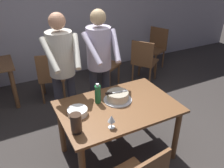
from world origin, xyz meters
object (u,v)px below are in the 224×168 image
hurricane_lamp (76,123)px  plate_stack (78,112)px  person_standing_beside (62,65)px  background_chair_2 (103,61)px  wine_glass_near (111,119)px  cake_on_platter (118,97)px  cake_knife (112,93)px  main_dining_table (118,114)px  background_chair_0 (52,75)px  background_chair_3 (144,60)px  water_bottle (98,94)px  person_cutting_cake (99,59)px  background_chair_1 (155,47)px

hurricane_lamp → plate_stack: bearing=68.8°
person_standing_beside → background_chair_2: person_standing_beside is taller
wine_glass_near → person_standing_beside: 1.04m
background_chair_2 → hurricane_lamp: bearing=-121.0°
cake_on_platter → cake_knife: 0.10m
main_dining_table → background_chair_0: (-0.38, 1.70, -0.14)m
main_dining_table → cake_knife: cake_knife is taller
cake_knife → background_chair_3: size_ratio=0.30×
wine_glass_near → background_chair_3: (1.66, 1.84, -0.36)m
cake_knife → hurricane_lamp: size_ratio=1.29×
wine_glass_near → water_bottle: (0.07, 0.48, 0.01)m
hurricane_lamp → person_standing_beside: (0.15, 0.91, 0.22)m
plate_stack → background_chair_2: bearing=57.7°
plate_stack → background_chair_0: size_ratio=0.24×
hurricane_lamp → background_chair_0: size_ratio=0.23×
wine_glass_near → background_chair_3: bearing=48.0°
main_dining_table → person_cutting_cake: 0.80m
background_chair_2 → plate_stack: bearing=-122.3°
main_dining_table → cake_on_platter: size_ratio=3.98×
cake_knife → person_standing_beside: (-0.41, 0.57, 0.21)m
person_standing_beside → background_chair_0: 1.17m
cake_on_platter → water_bottle: water_bottle is taller
plate_stack → hurricane_lamp: 0.30m
person_standing_beside → background_chair_0: bearing=87.2°
water_bottle → hurricane_lamp: water_bottle is taller
plate_stack → background_chair_2: (1.14, 1.79, -0.29)m
person_standing_beside → background_chair_0: (0.05, 1.01, -0.58)m
plate_stack → cake_knife: bearing=8.2°
background_chair_3 → background_chair_1: bearing=38.9°
wine_glass_near → person_standing_beside: person_standing_beside is taller
cake_knife → plate_stack: 0.47m
wine_glass_near → person_cutting_cake: bearing=71.9°
main_dining_table → person_cutting_cake: (0.07, 0.66, 0.44)m
main_dining_table → background_chair_2: bearing=70.2°
cake_on_platter → background_chair_1: (2.04, 1.97, -0.31)m
background_chair_3 → water_bottle: bearing=-139.5°
hurricane_lamp → person_standing_beside: size_ratio=0.12×
water_bottle → background_chair_3: bearing=40.5°
cake_on_platter → water_bottle: 0.25m
cake_knife → plate_stack: (-0.45, -0.07, -0.08)m
water_bottle → cake_knife: bearing=-18.5°
person_standing_beside → background_chair_1: person_standing_beside is taller
hurricane_lamp → background_chair_0: hurricane_lamp is taller
water_bottle → background_chair_0: (-0.20, 1.53, -0.37)m
plate_stack → background_chair_1: (2.56, 2.02, -0.29)m
cake_knife → cake_on_platter: bearing=-9.5°
background_chair_0 → background_chair_3: bearing=-5.5°
cake_knife → background_chair_3: bearing=44.6°
wine_glass_near → background_chair_0: bearing=93.8°
main_dining_table → wine_glass_near: 0.45m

